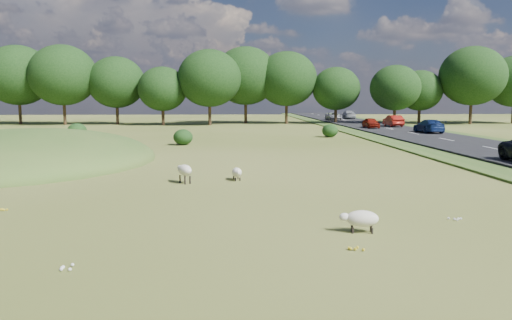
{
  "coord_description": "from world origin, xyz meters",
  "views": [
    {
      "loc": [
        0.78,
        -19.22,
        3.89
      ],
      "look_at": [
        2.0,
        4.0,
        1.0
      ],
      "focal_mm": 35.0,
      "sensor_mm": 36.0,
      "label": 1
    }
  ],
  "objects": [
    {
      "name": "car_6",
      "position": [
        21.9,
        44.29,
        0.97
      ],
      "size": [
        1.53,
        4.38,
        1.44
      ],
      "primitive_type": "imported",
      "rotation": [
        0.0,
        0.0,
        3.14
      ],
      "color": "maroon",
      "rests_on": "road"
    },
    {
      "name": "sheep_3",
      "position": [
        1.1,
        4.26,
        0.38
      ],
      "size": [
        0.6,
        1.07,
        0.6
      ],
      "rotation": [
        0.0,
        0.0,
        4.88
      ],
      "color": "beige",
      "rests_on": "ground"
    },
    {
      "name": "mound",
      "position": [
        -12.0,
        12.0,
        0.0
      ],
      "size": [
        16.0,
        20.0,
        4.0
      ],
      "primitive_type": "ellipsoid",
      "color": "#33561E",
      "rests_on": "ground"
    },
    {
      "name": "shrubs",
      "position": [
        -3.8,
        27.63,
        0.7
      ],
      "size": [
        26.38,
        9.26,
        1.51
      ],
      "color": "black",
      "rests_on": "ground"
    },
    {
      "name": "sheep_2",
      "position": [
        -1.32,
        3.57,
        0.6
      ],
      "size": [
        0.94,
        1.23,
        0.87
      ],
      "rotation": [
        0.0,
        0.0,
        2.08
      ],
      "color": "beige",
      "rests_on": "ground"
    },
    {
      "name": "road",
      "position": [
        20.0,
        30.0,
        0.12
      ],
      "size": [
        8.0,
        150.0,
        0.25
      ],
      "primitive_type": "cube",
      "color": "black",
      "rests_on": "ground"
    },
    {
      "name": "car_5",
      "position": [
        21.9,
        69.14,
        0.97
      ],
      "size": [
        2.02,
        4.96,
        1.44
      ],
      "primitive_type": "imported",
      "rotation": [
        0.0,
        0.0,
        3.14
      ],
      "color": "#B4B6BC",
      "rests_on": "road"
    },
    {
      "name": "treeline",
      "position": [
        -1.06,
        55.44,
        6.57
      ],
      "size": [
        96.28,
        14.66,
        11.7
      ],
      "color": "black",
      "rests_on": "ground"
    },
    {
      "name": "car_4",
      "position": [
        21.9,
        32.64,
        0.95
      ],
      "size": [
        1.96,
        4.82,
        1.4
      ],
      "primitive_type": "imported",
      "rotation": [
        0.0,
        0.0,
        3.14
      ],
      "color": "navy",
      "rests_on": "road"
    },
    {
      "name": "ground",
      "position": [
        0.0,
        20.0,
        0.0
      ],
      "size": [
        160.0,
        160.0,
        0.0
      ],
      "primitive_type": "plane",
      "color": "#47581B",
      "rests_on": "ground"
    },
    {
      "name": "car_2",
      "position": [
        18.1,
        63.29,
        0.89
      ],
      "size": [
        2.14,
        4.64,
        1.29
      ],
      "primitive_type": "imported",
      "color": "#9A9CA1",
      "rests_on": "road"
    },
    {
      "name": "sheep_1",
      "position": [
        4.57,
        -5.26,
        0.42
      ],
      "size": [
        1.18,
        0.63,
        0.66
      ],
      "rotation": [
        0.0,
        0.0,
        2.99
      ],
      "color": "beige",
      "rests_on": "ground"
    },
    {
      "name": "car_3",
      "position": [
        18.1,
        41.17,
        0.88
      ],
      "size": [
        1.48,
        3.69,
        1.26
      ],
      "primitive_type": "imported",
      "color": "maroon",
      "rests_on": "road"
    }
  ]
}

